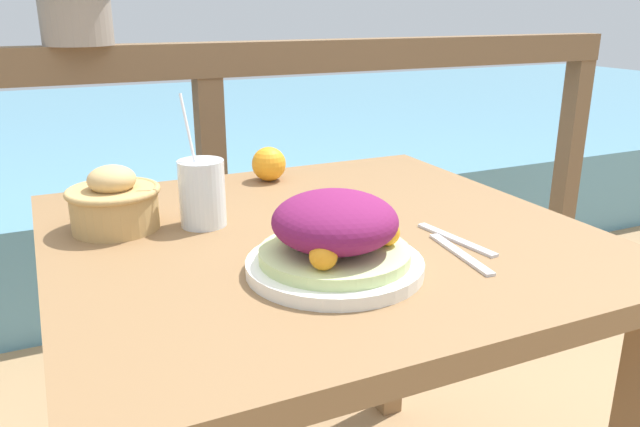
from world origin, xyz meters
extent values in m
cube|color=olive|center=(0.00, 0.00, 0.74)|extent=(0.93, 0.90, 0.04)
cube|color=olive|center=(-0.41, 0.39, 0.36)|extent=(0.06, 0.06, 0.72)
cube|color=olive|center=(0.41, 0.39, 0.36)|extent=(0.06, 0.06, 0.72)
cube|color=brown|center=(0.00, 0.72, 1.00)|extent=(2.80, 0.08, 0.09)
cube|color=brown|center=(0.00, 0.72, 0.48)|extent=(0.07, 0.07, 0.96)
cube|color=brown|center=(1.36, 0.72, 0.48)|extent=(0.07, 0.07, 0.96)
cube|color=#568EA8|center=(0.00, 3.22, 0.22)|extent=(12.00, 4.00, 0.43)
cylinder|color=white|center=(-0.05, -0.18, 0.77)|extent=(0.27, 0.27, 0.02)
cylinder|color=#C6DB8E|center=(-0.05, -0.18, 0.79)|extent=(0.23, 0.23, 0.02)
ellipsoid|color=#72194C|center=(-0.05, -0.18, 0.84)|extent=(0.19, 0.19, 0.09)
sphere|color=orange|center=(0.02, -0.20, 0.82)|extent=(0.04, 0.04, 0.04)
sphere|color=orange|center=(-0.09, -0.11, 0.82)|extent=(0.04, 0.04, 0.04)
sphere|color=orange|center=(-0.10, -0.24, 0.82)|extent=(0.04, 0.04, 0.04)
cylinder|color=silver|center=(-0.18, 0.11, 0.82)|extent=(0.08, 0.08, 0.12)
cylinder|color=white|center=(-0.19, 0.11, 0.89)|extent=(0.02, 0.08, 0.21)
cylinder|color=tan|center=(-0.33, 0.16, 0.79)|extent=(0.15, 0.15, 0.08)
torus|color=tan|center=(-0.33, 0.16, 0.83)|extent=(0.17, 0.17, 0.01)
ellipsoid|color=tan|center=(-0.33, 0.16, 0.85)|extent=(0.08, 0.08, 0.05)
cylinder|color=gray|center=(-0.31, 0.72, 1.11)|extent=(0.17, 0.17, 0.12)
cube|color=silver|center=(0.16, -0.21, 0.76)|extent=(0.04, 0.18, 0.00)
cube|color=silver|center=(0.19, -0.15, 0.76)|extent=(0.04, 0.18, 0.00)
sphere|color=orange|center=(0.04, 0.35, 0.80)|extent=(0.08, 0.08, 0.08)
camera|label=1|loc=(-0.44, -0.96, 1.14)|focal=35.00mm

